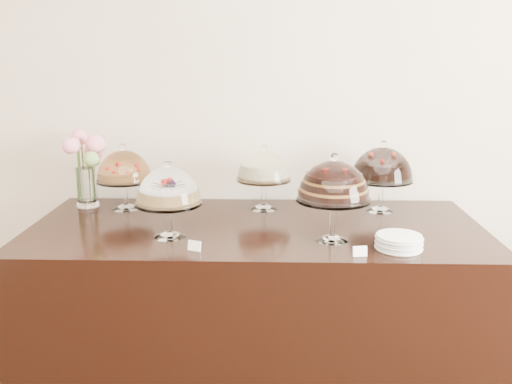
{
  "coord_description": "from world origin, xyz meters",
  "views": [
    {
      "loc": [
        -0.21,
        -0.22,
        1.73
      ],
      "look_at": [
        -0.28,
        2.4,
        1.08
      ],
      "focal_mm": 40.0,
      "sensor_mm": 36.0,
      "label": 1
    }
  ],
  "objects_px": {
    "cake_stand_cheesecake": "(264,169)",
    "plate_stack": "(399,242)",
    "flower_vase": "(86,163)",
    "cake_stand_dark_choco": "(382,167)",
    "cake_stand_choco_layer": "(334,184)",
    "display_counter": "(256,310)",
    "cake_stand_fruit_tart": "(124,169)",
    "cake_stand_sugar_sponge": "(168,189)"
  },
  "relations": [
    {
      "from": "cake_stand_dark_choco",
      "to": "cake_stand_fruit_tart",
      "type": "bearing_deg",
      "value": 179.93
    },
    {
      "from": "display_counter",
      "to": "cake_stand_cheesecake",
      "type": "distance_m",
      "value": 0.74
    },
    {
      "from": "cake_stand_dark_choco",
      "to": "flower_vase",
      "type": "xyz_separation_m",
      "value": [
        -1.59,
        0.05,
        0.0
      ]
    },
    {
      "from": "cake_stand_cheesecake",
      "to": "cake_stand_sugar_sponge",
      "type": "bearing_deg",
      "value": -130.75
    },
    {
      "from": "flower_vase",
      "to": "plate_stack",
      "type": "xyz_separation_m",
      "value": [
        1.56,
        -0.66,
        -0.21
      ]
    },
    {
      "from": "display_counter",
      "to": "cake_stand_choco_layer",
      "type": "distance_m",
      "value": 0.82
    },
    {
      "from": "cake_stand_choco_layer",
      "to": "cake_stand_cheesecake",
      "type": "bearing_deg",
      "value": 121.44
    },
    {
      "from": "cake_stand_choco_layer",
      "to": "cake_stand_cheesecake",
      "type": "height_order",
      "value": "cake_stand_choco_layer"
    },
    {
      "from": "flower_vase",
      "to": "cake_stand_cheesecake",
      "type": "bearing_deg",
      "value": -1.98
    },
    {
      "from": "cake_stand_sugar_sponge",
      "to": "cake_stand_dark_choco",
      "type": "distance_m",
      "value": 1.15
    },
    {
      "from": "display_counter",
      "to": "cake_stand_fruit_tart",
      "type": "distance_m",
      "value": 1.02
    },
    {
      "from": "cake_stand_sugar_sponge",
      "to": "cake_stand_fruit_tart",
      "type": "xyz_separation_m",
      "value": [
        -0.32,
        0.47,
        -0.0
      ]
    },
    {
      "from": "cake_stand_fruit_tart",
      "to": "plate_stack",
      "type": "height_order",
      "value": "cake_stand_fruit_tart"
    },
    {
      "from": "flower_vase",
      "to": "cake_stand_fruit_tart",
      "type": "bearing_deg",
      "value": -12.79
    },
    {
      "from": "cake_stand_fruit_tart",
      "to": "plate_stack",
      "type": "distance_m",
      "value": 1.48
    },
    {
      "from": "cake_stand_sugar_sponge",
      "to": "cake_stand_choco_layer",
      "type": "xyz_separation_m",
      "value": [
        0.74,
        -0.03,
        0.04
      ]
    },
    {
      "from": "cake_stand_cheesecake",
      "to": "flower_vase",
      "type": "relative_size",
      "value": 0.85
    },
    {
      "from": "display_counter",
      "to": "flower_vase",
      "type": "distance_m",
      "value": 1.21
    },
    {
      "from": "display_counter",
      "to": "cake_stand_dark_choco",
      "type": "distance_m",
      "value": 0.99
    },
    {
      "from": "display_counter",
      "to": "cake_stand_sugar_sponge",
      "type": "height_order",
      "value": "cake_stand_sugar_sponge"
    },
    {
      "from": "display_counter",
      "to": "flower_vase",
      "type": "bearing_deg",
      "value": 160.37
    },
    {
      "from": "cake_stand_sugar_sponge",
      "to": "cake_stand_cheesecake",
      "type": "bearing_deg",
      "value": 49.25
    },
    {
      "from": "cake_stand_sugar_sponge",
      "to": "cake_stand_cheesecake",
      "type": "distance_m",
      "value": 0.65
    },
    {
      "from": "cake_stand_fruit_tart",
      "to": "cake_stand_choco_layer",
      "type": "bearing_deg",
      "value": -25.25
    },
    {
      "from": "display_counter",
      "to": "cake_stand_fruit_tart",
      "type": "height_order",
      "value": "cake_stand_fruit_tart"
    },
    {
      "from": "cake_stand_fruit_tart",
      "to": "flower_vase",
      "type": "relative_size",
      "value": 0.87
    },
    {
      "from": "display_counter",
      "to": "cake_stand_cheesecake",
      "type": "height_order",
      "value": "cake_stand_cheesecake"
    },
    {
      "from": "plate_stack",
      "to": "cake_stand_cheesecake",
      "type": "bearing_deg",
      "value": 133.4
    },
    {
      "from": "cake_stand_cheesecake",
      "to": "plate_stack",
      "type": "distance_m",
      "value": 0.88
    },
    {
      "from": "cake_stand_cheesecake",
      "to": "cake_stand_fruit_tart",
      "type": "relative_size",
      "value": 0.98
    },
    {
      "from": "cake_stand_sugar_sponge",
      "to": "flower_vase",
      "type": "xyz_separation_m",
      "value": [
        -0.54,
        0.52,
        0.02
      ]
    },
    {
      "from": "cake_stand_cheesecake",
      "to": "flower_vase",
      "type": "xyz_separation_m",
      "value": [
        -0.96,
        0.03,
        0.02
      ]
    },
    {
      "from": "cake_stand_sugar_sponge",
      "to": "cake_stand_choco_layer",
      "type": "distance_m",
      "value": 0.74
    },
    {
      "from": "flower_vase",
      "to": "plate_stack",
      "type": "height_order",
      "value": "flower_vase"
    },
    {
      "from": "cake_stand_sugar_sponge",
      "to": "plate_stack",
      "type": "distance_m",
      "value": 1.04
    },
    {
      "from": "cake_stand_dark_choco",
      "to": "cake_stand_choco_layer",
      "type": "bearing_deg",
      "value": -121.56
    },
    {
      "from": "display_counter",
      "to": "cake_stand_cheesecake",
      "type": "bearing_deg",
      "value": 84.13
    },
    {
      "from": "plate_stack",
      "to": "cake_stand_sugar_sponge",
      "type": "bearing_deg",
      "value": 172.31
    },
    {
      "from": "cake_stand_fruit_tart",
      "to": "plate_stack",
      "type": "relative_size",
      "value": 1.8
    },
    {
      "from": "cake_stand_sugar_sponge",
      "to": "flower_vase",
      "type": "bearing_deg",
      "value": 136.07
    },
    {
      "from": "cake_stand_sugar_sponge",
      "to": "plate_stack",
      "type": "bearing_deg",
      "value": -7.69
    },
    {
      "from": "cake_stand_sugar_sponge",
      "to": "cake_stand_dark_choco",
      "type": "bearing_deg",
      "value": 24.29
    }
  ]
}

